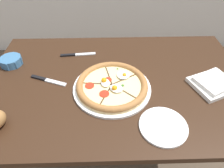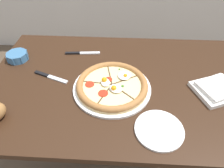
{
  "view_description": "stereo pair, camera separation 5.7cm",
  "coord_description": "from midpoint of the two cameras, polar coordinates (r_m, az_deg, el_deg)",
  "views": [
    {
      "loc": [
        -0.05,
        -0.73,
        1.41
      ],
      "look_at": [
        -0.03,
        -0.06,
        0.79
      ],
      "focal_mm": 32.0,
      "sensor_mm": 36.0,
      "label": 1
    },
    {
      "loc": [
        0.01,
        -0.73,
        1.41
      ],
      "look_at": [
        -0.03,
        -0.06,
        0.79
      ],
      "focal_mm": 32.0,
      "sensor_mm": 36.0,
      "label": 2
    }
  ],
  "objects": [
    {
      "name": "ground_plane",
      "position": [
        1.59,
        0.03,
        -19.9
      ],
      "size": [
        12.0,
        12.0,
        0.0
      ],
      "primitive_type": "plane",
      "color": "brown"
    },
    {
      "name": "dining_table",
      "position": [
        1.05,
        0.04,
        -3.4
      ],
      "size": [
        1.29,
        0.82,
        0.76
      ],
      "color": "#331E11",
      "rests_on": "ground_plane"
    },
    {
      "name": "pizza",
      "position": [
        0.92,
        -1.75,
        -0.48
      ],
      "size": [
        0.36,
        0.36,
        0.05
      ],
      "color": "white",
      "rests_on": "dining_table"
    },
    {
      "name": "ramekin_bowl",
      "position": [
        1.2,
        -28.11,
        5.81
      ],
      "size": [
        0.12,
        0.12,
        0.04
      ],
      "color": "teal",
      "rests_on": "dining_table"
    },
    {
      "name": "napkin_folded",
      "position": [
        1.04,
        25.74,
        0.15
      ],
      "size": [
        0.24,
        0.23,
        0.04
      ],
      "rotation": [
        0.0,
        0.0,
        0.37
      ],
      "color": "silver",
      "rests_on": "dining_table"
    },
    {
      "name": "knife_main",
      "position": [
        1.03,
        -19.36,
        0.97
      ],
      "size": [
        0.18,
        0.09,
        0.01
      ],
      "rotation": [
        0.0,
        0.0,
        -0.37
      ],
      "color": "silver",
      "rests_on": "dining_table"
    },
    {
      "name": "knife_spare",
      "position": [
        1.16,
        -11.18,
        8.22
      ],
      "size": [
        0.2,
        0.03,
        0.01
      ],
      "rotation": [
        0.0,
        0.0,
        0.09
      ],
      "color": "silver",
      "rests_on": "dining_table"
    },
    {
      "name": "side_saucer",
      "position": [
        0.81,
        12.46,
        -11.77
      ],
      "size": [
        0.19,
        0.19,
        0.01
      ],
      "color": "white",
      "rests_on": "dining_table"
    }
  ]
}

